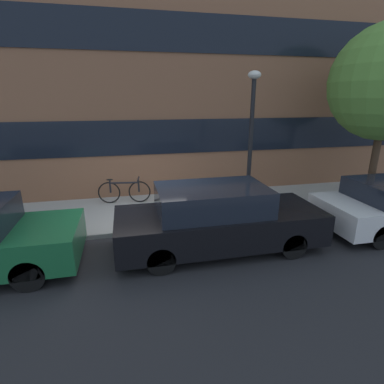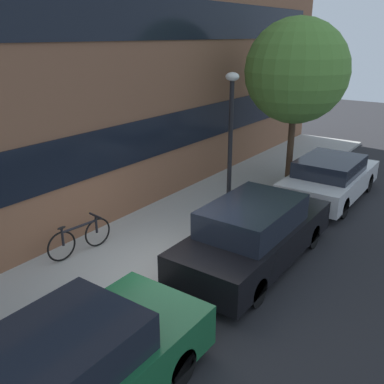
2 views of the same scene
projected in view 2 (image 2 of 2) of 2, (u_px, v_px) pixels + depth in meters
ground_plane at (173, 278)px, 8.82m from camera, size 56.00×56.00×0.00m
sidewalk_strip at (123, 256)px, 9.58m from camera, size 28.00×2.87×0.11m
rowhouse_facade at (45, 37)px, 9.00m from camera, size 28.00×1.02×9.33m
parked_car_green at (63, 380)px, 5.29m from camera, size 4.26×1.72×1.43m
parked_car_black at (255, 234)px, 9.16m from camera, size 4.54×1.71×1.46m
parked_car_white at (330, 178)px, 12.90m from camera, size 4.16×1.82×1.29m
fire_hydrant at (12, 339)px, 6.35m from camera, size 0.48×0.27×0.71m
bicycle at (80, 237)px, 9.48m from camera, size 1.61×0.44×0.78m
street_tree at (297, 71)px, 13.04m from camera, size 3.18×3.18×5.15m
lamp_post at (231, 132)px, 10.31m from camera, size 0.32×0.32×3.80m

